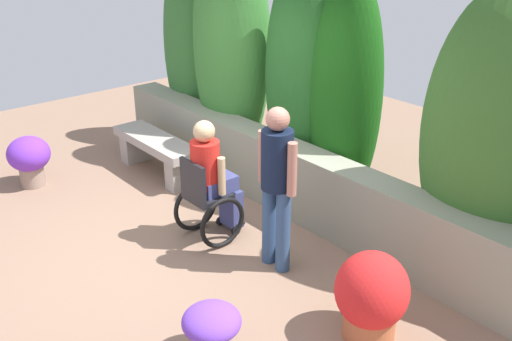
{
  "coord_description": "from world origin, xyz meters",
  "views": [
    {
      "loc": [
        4.45,
        -2.86,
        3.28
      ],
      "look_at": [
        0.34,
        0.61,
        0.85
      ],
      "focal_mm": 41.69,
      "sensor_mm": 36.0,
      "label": 1
    }
  ],
  "objects": [
    {
      "name": "flower_pot_small_foreground",
      "position": [
        -2.58,
        -0.62,
        0.38
      ],
      "size": [
        0.53,
        0.53,
        0.65
      ],
      "color": "gray",
      "rests_on": "ground"
    },
    {
      "name": "stone_retaining_wall",
      "position": [
        0.0,
        1.42,
        0.41
      ],
      "size": [
        6.37,
        0.37,
        0.81
      ],
      "primitive_type": "cube",
      "color": "gray",
      "rests_on": "ground"
    },
    {
      "name": "ground_plane",
      "position": [
        0.0,
        0.0,
        0.0
      ],
      "size": [
        11.65,
        11.65,
        0.0
      ],
      "primitive_type": "plane",
      "color": "#886854"
    },
    {
      "name": "stone_bench",
      "position": [
        -1.86,
        0.78,
        0.34
      ],
      "size": [
        1.5,
        0.43,
        0.51
      ],
      "rotation": [
        0.0,
        0.0,
        0.0
      ],
      "color": "#9B948D",
      "rests_on": "ground"
    },
    {
      "name": "hedge_backdrop",
      "position": [
        0.38,
        1.94,
        1.4
      ],
      "size": [
        6.63,
        1.13,
        3.18
      ],
      "color": "#336D30",
      "rests_on": "ground"
    },
    {
      "name": "person_standing_companion",
      "position": [
        0.77,
        0.51,
        0.94
      ],
      "size": [
        0.49,
        0.3,
        1.64
      ],
      "rotation": [
        0.0,
        0.0,
        -0.28
      ],
      "color": "#2F4B74",
      "rests_on": "ground"
    },
    {
      "name": "flower_pot_terracotta_by_wall",
      "position": [
        1.41,
        -0.74,
        0.28
      ],
      "size": [
        0.47,
        0.47,
        0.46
      ],
      "color": "#48575A",
      "rests_on": "ground"
    },
    {
      "name": "flower_pot_red_accent",
      "position": [
        2.05,
        0.39,
        0.39
      ],
      "size": [
        0.6,
        0.6,
        0.78
      ],
      "color": "#AF5A36",
      "rests_on": "ground"
    },
    {
      "name": "person_in_wheelchair",
      "position": [
        -0.08,
        0.36,
        0.62
      ],
      "size": [
        0.53,
        0.66,
        1.33
      ],
      "rotation": [
        0.0,
        0.0,
        0.09
      ],
      "color": "black",
      "rests_on": "ground"
    }
  ]
}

